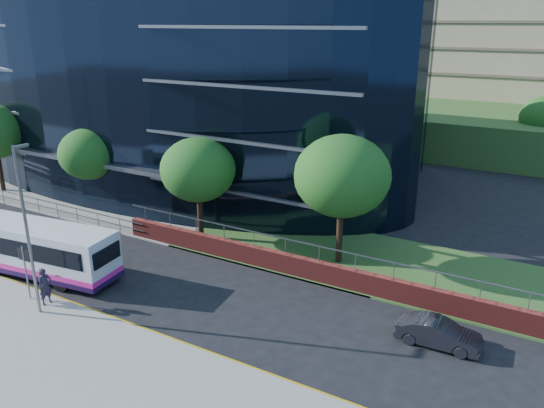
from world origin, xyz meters
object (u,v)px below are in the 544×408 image
Objects in this scene: streetlight_east at (27,227)px; city_bus at (30,247)px; parked_car at (438,333)px; pedestrian at (45,286)px; tree_far_b at (89,154)px; tree_far_c at (198,170)px; tree_far_d at (342,176)px; street_sign at (25,262)px.

city_bus is at bearing 146.30° from streetlight_east.
pedestrian reaches higher than parked_car.
tree_far_b is 14.74m from streetlight_east.
tree_far_c is at bearing -2.86° from tree_far_b.
city_bus is 21.37m from parked_car.
city_bus is 5.83× the size of pedestrian.
tree_far_c is (10.00, -0.50, 0.33)m from tree_far_b.
streetlight_east reaches higher than tree_far_d.
pedestrian is (-17.22, -6.10, 0.49)m from parked_car.
pedestrian is at bearing 4.33° from street_sign.
street_sign is at bearing -55.92° from tree_far_b.
streetlight_east is at bearing -40.87° from city_bus.
tree_far_c is at bearing 84.89° from streetlight_east.
city_bus is at bearing 66.19° from pedestrian.
tree_far_b reaches higher than parked_car.
pedestrian is (-10.34, -11.50, -4.11)m from tree_far_d.
tree_far_c is 1.82× the size of parked_car.
city_bus is at bearing -121.06° from tree_far_c.
streetlight_east is at bearing -147.97° from pedestrian.
streetlight_east is 2.24× the size of parked_car.
tree_far_d is at bearing 45.22° from street_sign.
street_sign is at bearing 106.18° from parked_car.
street_sign is 0.46× the size of tree_far_b.
pedestrian is (-1.34, -10.50, -3.46)m from tree_far_c.
tree_far_b is 0.56× the size of city_bus.
tree_far_c reaches higher than city_bus.
tree_far_d is (11.50, 11.59, 3.04)m from street_sign.
pedestrian is (1.16, 0.09, -1.07)m from street_sign.
tree_far_d is 4.02× the size of pedestrian.
tree_far_c is at bearing -2.37° from pedestrian.
tree_far_d is 17.35m from city_bus.
tree_far_c is 10.31m from city_bus.
tree_far_d is 9.88m from parked_car.
streetlight_east is 18.59m from parked_car.
tree_far_b reaches higher than city_bus.
tree_far_d is 0.93× the size of streetlight_east.
tree_far_c reaches higher than pedestrian.
city_bus is 4.29m from pedestrian.
tree_far_d reaches higher than tree_far_c.
tree_far_d reaches higher than pedestrian.
tree_far_b is at bearing 43.13° from pedestrian.
street_sign is 3.42m from city_bus.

